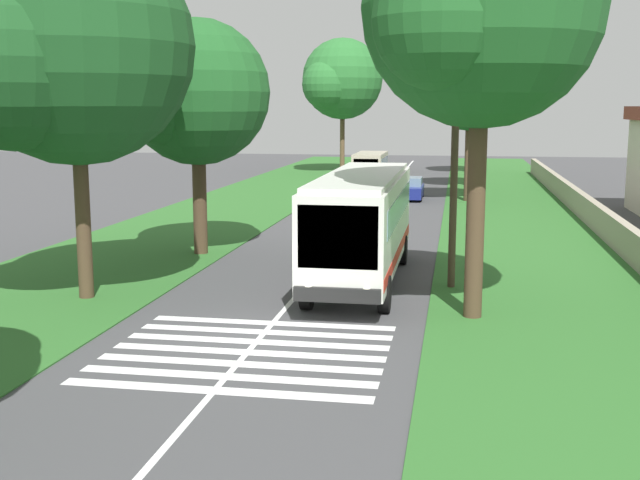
{
  "coord_description": "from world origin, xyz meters",
  "views": [
    {
      "loc": [
        -19.26,
        -4.95,
        5.92
      ],
      "look_at": [
        6.22,
        -0.54,
        1.6
      ],
      "focal_mm": 44.83,
      "sensor_mm": 36.0,
      "label": 1
    }
  ],
  "objects_px": {
    "utility_pole": "(454,170)",
    "trailing_car_1": "(409,189)",
    "roadside_tree_left_1": "(70,54)",
    "roadside_tree_right_0": "(476,90)",
    "roadside_tree_left_3": "(197,97)",
    "roadside_tree_right_1": "(476,89)",
    "trailing_minibus_0": "(370,166)",
    "roadside_tree_right_2": "(469,93)",
    "coach_bus": "(362,220)",
    "roadside_tree_left_2": "(341,81)",
    "roadside_tree_right_3": "(477,12)",
    "trailing_car_0": "(336,202)"
  },
  "relations": [
    {
      "from": "roadside_tree_left_2",
      "to": "roadside_tree_right_2",
      "type": "bearing_deg",
      "value": -151.77
    },
    {
      "from": "roadside_tree_right_3",
      "to": "roadside_tree_right_0",
      "type": "bearing_deg",
      "value": -1.16
    },
    {
      "from": "roadside_tree_right_3",
      "to": "coach_bus",
      "type": "bearing_deg",
      "value": 41.46
    },
    {
      "from": "trailing_minibus_0",
      "to": "roadside_tree_right_2",
      "type": "relative_size",
      "value": 0.64
    },
    {
      "from": "roadside_tree_left_3",
      "to": "roadside_tree_right_3",
      "type": "distance_m",
      "value": 13.82
    },
    {
      "from": "roadside_tree_left_2",
      "to": "roadside_tree_right_2",
      "type": "distance_m",
      "value": 23.58
    },
    {
      "from": "roadside_tree_left_3",
      "to": "roadside_tree_right_1",
      "type": "height_order",
      "value": "roadside_tree_right_1"
    },
    {
      "from": "trailing_car_1",
      "to": "roadside_tree_left_3",
      "type": "height_order",
      "value": "roadside_tree_left_3"
    },
    {
      "from": "trailing_car_0",
      "to": "roadside_tree_left_1",
      "type": "xyz_separation_m",
      "value": [
        -20.96,
        4.88,
        6.82
      ]
    },
    {
      "from": "roadside_tree_right_1",
      "to": "trailing_minibus_0",
      "type": "bearing_deg",
      "value": 149.89
    },
    {
      "from": "coach_bus",
      "to": "roadside_tree_left_3",
      "type": "distance_m",
      "value": 9.42
    },
    {
      "from": "roadside_tree_left_2",
      "to": "roadside_tree_right_0",
      "type": "relative_size",
      "value": 1.22
    },
    {
      "from": "coach_bus",
      "to": "roadside_tree_left_1",
      "type": "bearing_deg",
      "value": 113.5
    },
    {
      "from": "roadside_tree_left_2",
      "to": "utility_pole",
      "type": "height_order",
      "value": "roadside_tree_left_2"
    },
    {
      "from": "coach_bus",
      "to": "roadside_tree_right_2",
      "type": "relative_size",
      "value": 1.19
    },
    {
      "from": "trailing_car_1",
      "to": "roadside_tree_left_1",
      "type": "distance_m",
      "value": 30.94
    },
    {
      "from": "utility_pole",
      "to": "trailing_car_1",
      "type": "bearing_deg",
      "value": 6.6
    },
    {
      "from": "coach_bus",
      "to": "utility_pole",
      "type": "relative_size",
      "value": 1.5
    },
    {
      "from": "trailing_car_0",
      "to": "roadside_tree_right_1",
      "type": "xyz_separation_m",
      "value": [
        29.07,
        -8.0,
        6.79
      ]
    },
    {
      "from": "roadside_tree_right_2",
      "to": "roadside_tree_right_0",
      "type": "bearing_deg",
      "value": -4.13
    },
    {
      "from": "trailing_car_0",
      "to": "trailing_minibus_0",
      "type": "height_order",
      "value": "trailing_minibus_0"
    },
    {
      "from": "trailing_minibus_0",
      "to": "roadside_tree_left_1",
      "type": "bearing_deg",
      "value": 172.08
    },
    {
      "from": "trailing_car_1",
      "to": "utility_pole",
      "type": "height_order",
      "value": "utility_pole"
    },
    {
      "from": "roadside_tree_left_1",
      "to": "roadside_tree_right_0",
      "type": "bearing_deg",
      "value": -18.99
    },
    {
      "from": "roadside_tree_right_2",
      "to": "utility_pole",
      "type": "xyz_separation_m",
      "value": [
        -25.11,
        0.65,
        -2.88
      ]
    },
    {
      "from": "coach_bus",
      "to": "trailing_car_1",
      "type": "bearing_deg",
      "value": -0.13
    },
    {
      "from": "roadside_tree_right_1",
      "to": "roadside_tree_right_3",
      "type": "xyz_separation_m",
      "value": [
        -50.39,
        0.92,
        0.97
      ]
    },
    {
      "from": "roadside_tree_left_3",
      "to": "roadside_tree_left_1",
      "type": "bearing_deg",
      "value": 171.34
    },
    {
      "from": "trailing_minibus_0",
      "to": "roadside_tree_right_1",
      "type": "bearing_deg",
      "value": -30.11
    },
    {
      "from": "roadside_tree_right_3",
      "to": "utility_pole",
      "type": "bearing_deg",
      "value": 7.98
    },
    {
      "from": "roadside_tree_left_2",
      "to": "trailing_car_1",
      "type": "bearing_deg",
      "value": -159.61
    },
    {
      "from": "trailing_car_0",
      "to": "roadside_tree_right_2",
      "type": "bearing_deg",
      "value": -44.02
    },
    {
      "from": "utility_pole",
      "to": "roadside_tree_right_2",
      "type": "bearing_deg",
      "value": -1.49
    },
    {
      "from": "trailing_minibus_0",
      "to": "roadside_tree_right_0",
      "type": "relative_size",
      "value": 0.61
    },
    {
      "from": "roadside_tree_left_1",
      "to": "roadside_tree_right_2",
      "type": "relative_size",
      "value": 1.2
    },
    {
      "from": "coach_bus",
      "to": "roadside_tree_left_2",
      "type": "bearing_deg",
      "value": 9.3
    },
    {
      "from": "trailing_car_0",
      "to": "roadside_tree_left_1",
      "type": "distance_m",
      "value": 22.58
    },
    {
      "from": "roadside_tree_right_3",
      "to": "trailing_minibus_0",
      "type": "bearing_deg",
      "value": 10.51
    },
    {
      "from": "coach_bus",
      "to": "trailing_minibus_0",
      "type": "distance_m",
      "value": 33.13
    },
    {
      "from": "roadside_tree_right_1",
      "to": "roadside_tree_right_3",
      "type": "height_order",
      "value": "roadside_tree_right_3"
    },
    {
      "from": "roadside_tree_left_2",
      "to": "roadside_tree_right_3",
      "type": "height_order",
      "value": "roadside_tree_left_2"
    },
    {
      "from": "roadside_tree_right_3",
      "to": "utility_pole",
      "type": "height_order",
      "value": "roadside_tree_right_3"
    },
    {
      "from": "trailing_minibus_0",
      "to": "roadside_tree_right_2",
      "type": "height_order",
      "value": "roadside_tree_right_2"
    },
    {
      "from": "trailing_minibus_0",
      "to": "roadside_tree_right_0",
      "type": "distance_m",
      "value": 9.45
    },
    {
      "from": "trailing_car_0",
      "to": "trailing_minibus_0",
      "type": "distance_m",
      "value": 15.68
    },
    {
      "from": "roadside_tree_right_1",
      "to": "roadside_tree_left_2",
      "type": "bearing_deg",
      "value": 94.18
    },
    {
      "from": "roadside_tree_right_0",
      "to": "roadside_tree_right_2",
      "type": "distance_m",
      "value": 8.54
    },
    {
      "from": "roadside_tree_left_2",
      "to": "roadside_tree_left_3",
      "type": "height_order",
      "value": "roadside_tree_left_2"
    },
    {
      "from": "trailing_car_0",
      "to": "coach_bus",
      "type": "bearing_deg",
      "value": -168.46
    },
    {
      "from": "roadside_tree_right_2",
      "to": "trailing_minibus_0",
      "type": "bearing_deg",
      "value": 40.52
    }
  ]
}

